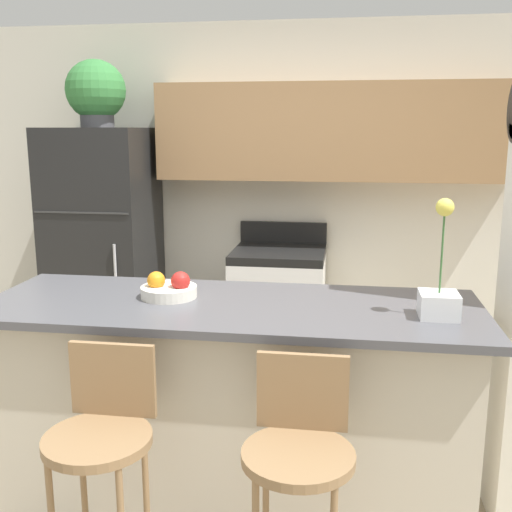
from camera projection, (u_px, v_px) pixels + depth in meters
name	position (u px, v px, depth m)	size (l,w,h in m)	color
wall_back	(302.00, 171.00, 4.49)	(5.60, 0.38, 2.55)	silver
counter_bar	(231.00, 413.00, 2.69)	(2.15, 0.77, 1.03)	beige
refrigerator	(104.00, 249.00, 4.49)	(0.71, 0.73, 1.78)	black
stove_range	(279.00, 309.00, 4.44)	(0.67, 0.64, 1.07)	white
bar_stool_left	(102.00, 441.00, 2.13)	(0.38, 0.38, 1.00)	olive
bar_stool_right	(299.00, 457.00, 2.02)	(0.38, 0.38, 1.00)	olive
potted_plant_on_fridge	(96.00, 92.00, 4.26)	(0.43, 0.43, 0.48)	#4C4C51
orchid_vase	(439.00, 292.00, 2.37)	(0.15, 0.15, 0.48)	white
fruit_bowl	(169.00, 289.00, 2.66)	(0.25, 0.25, 0.12)	silver
trash_bin	(172.00, 353.00, 4.31)	(0.28, 0.28, 0.38)	black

